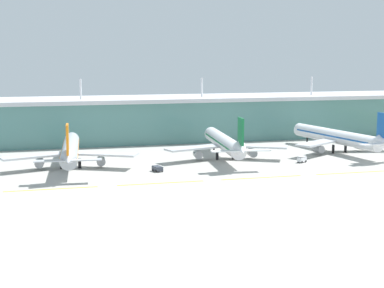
{
  "coord_description": "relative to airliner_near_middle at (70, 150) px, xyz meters",
  "views": [
    {
      "loc": [
        -72.12,
        -175.14,
        40.46
      ],
      "look_at": [
        -18.36,
        36.09,
        7.0
      ],
      "focal_mm": 54.63,
      "sensor_mm": 36.0,
      "label": 1
    }
  ],
  "objects": [
    {
      "name": "ground_plane",
      "position": [
        63.53,
        -36.26,
        -6.45
      ],
      "size": [
        600.0,
        600.0,
        0.0
      ],
      "primitive_type": "plane",
      "color": "#A8A59E"
    },
    {
      "name": "terminal_building",
      "position": [
        63.53,
        58.81,
        4.11
      ],
      "size": [
        288.0,
        34.0,
        29.71
      ],
      "color": "slate",
      "rests_on": "ground"
    },
    {
      "name": "airliner_near_middle",
      "position": [
        0.0,
        0.0,
        0.0
      ],
      "size": [
        48.68,
        61.75,
        18.9
      ],
      "color": "#ADB2BC",
      "rests_on": "ground"
    },
    {
      "name": "airliner_center",
      "position": [
        59.17,
        3.47,
        -0.0
      ],
      "size": [
        48.64,
        60.29,
        18.9
      ],
      "color": "silver",
      "rests_on": "ground"
    },
    {
      "name": "airliner_far_middle",
      "position": [
        109.62,
        6.94,
        0.0
      ],
      "size": [
        47.91,
        61.57,
        18.9
      ],
      "color": "white",
      "rests_on": "ground"
    },
    {
      "name": "taxiway_stripe_west",
      "position": [
        -7.47,
        -33.27,
        -6.43
      ],
      "size": [
        28.0,
        0.7,
        0.04
      ],
      "primitive_type": "cube",
      "color": "yellow",
      "rests_on": "ground"
    },
    {
      "name": "taxiway_stripe_mid_west",
      "position": [
        26.53,
        -33.27,
        -6.43
      ],
      "size": [
        28.0,
        0.7,
        0.04
      ],
      "primitive_type": "cube",
      "color": "yellow",
      "rests_on": "ground"
    },
    {
      "name": "taxiway_stripe_centre",
      "position": [
        60.53,
        -33.27,
        -6.43
      ],
      "size": [
        28.0,
        0.7,
        0.04
      ],
      "primitive_type": "cube",
      "color": "yellow",
      "rests_on": "ground"
    },
    {
      "name": "taxiway_stripe_mid_east",
      "position": [
        94.53,
        -33.27,
        -6.43
      ],
      "size": [
        28.0,
        0.7,
        0.04
      ],
      "primitive_type": "cube",
      "color": "yellow",
      "rests_on": "ground"
    },
    {
      "name": "baggage_cart",
      "position": [
        85.34,
        -11.18,
        -5.18
      ],
      "size": [
        4.01,
        3.44,
        2.48
      ],
      "color": "silver",
      "rests_on": "ground"
    },
    {
      "name": "pushback_tug",
      "position": [
        29.07,
        -14.41,
        -5.35
      ],
      "size": [
        3.48,
        4.88,
        1.85
      ],
      "color": "#333842",
      "rests_on": "ground"
    }
  ]
}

